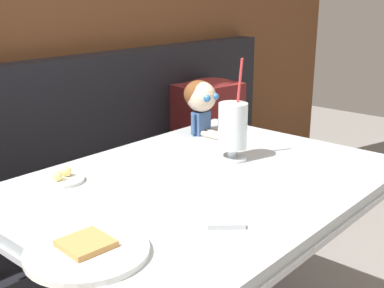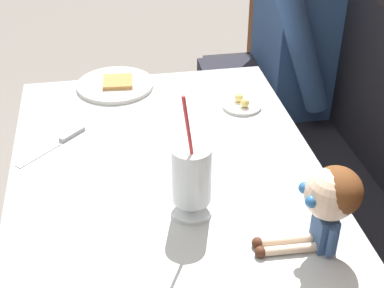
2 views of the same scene
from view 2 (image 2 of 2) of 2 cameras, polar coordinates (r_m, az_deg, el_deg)
The scene contains 8 objects.
booth_bench at distance 1.87m, azimuth 17.51°, elevation -10.74°, with size 2.60×0.48×1.00m.
diner_table at distance 1.56m, azimuth -2.46°, elevation -8.39°, with size 1.11×0.81×0.74m.
toast_plate at distance 1.84m, azimuth -7.86°, elevation 6.08°, with size 0.25×0.25×0.03m.
milkshake_glass at distance 1.24m, azimuth -0.04°, elevation -3.40°, with size 0.10×0.10×0.32m.
butter_saucer at distance 1.71m, azimuth 5.16°, elevation 4.09°, with size 0.12×0.12×0.04m.
butter_knife at distance 1.58m, azimuth -13.10°, elevation 0.47°, with size 0.18×0.18×0.01m.
seated_doll at distance 1.17m, azimuth 14.00°, elevation -5.46°, with size 0.12×0.22×0.20m.
diner_patron at distance 2.25m, azimuth 9.56°, elevation 11.06°, with size 0.55×0.48×0.81m.
Camera 2 is at (1.15, 0.04, 1.58)m, focal length 51.83 mm.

